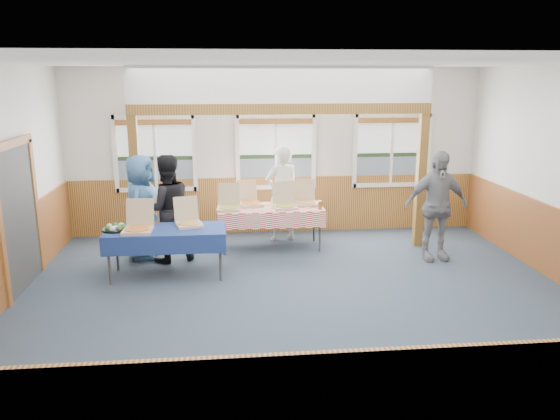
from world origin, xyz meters
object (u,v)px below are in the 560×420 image
Objects in this scene: table_left at (166,232)px; table_right at (271,210)px; woman_white at (282,193)px; person_grey at (436,206)px; woman_black at (167,209)px; man_blue at (142,207)px.

table_left is 2.13m from table_right.
woman_white reaches higher than table_right.
woman_white is (1.97, 1.74, 0.20)m from table_left.
person_grey is at bearing 27.73° from table_left.
table_left is 1.11× the size of woman_white.
man_blue is (-0.44, 0.22, -0.01)m from woman_black.
table_left is 1.03× the size of table_right.
person_grey is at bearing 155.51° from woman_black.
woman_black is 0.49m from man_blue.
woman_black is at bearing 173.10° from person_grey.
woman_white is 2.26m from woman_black.
person_grey reaches higher than woman_white.
table_left is 1.10× the size of woman_black.
woman_white is at bearing 64.37° from table_left.
woman_black is at bearing -107.67° from man_blue.
person_grey is at bearing 136.55° from woman_white.
table_right is at bearing 48.13° from woman_white.
woman_white is at bearing -63.14° from man_blue.
table_left is 0.75m from woman_black.
woman_white is 1.01× the size of man_blue.
man_blue is at bearing 170.96° from person_grey.
woman_black is at bearing 116.93° from table_left.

